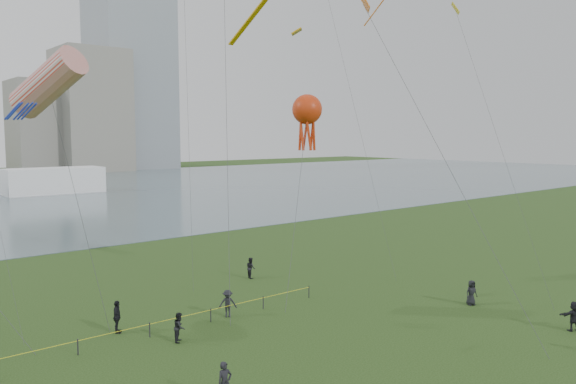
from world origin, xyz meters
TOP-DOWN VIEW (x-y plane):
  - ground_plane at (0.00, 0.00)m, footprint 400.00×400.00m
  - building_mid at (46.00, 162.00)m, footprint 20.00×20.00m
  - building_low at (32.00, 168.00)m, footprint 16.00×18.00m
  - pavilion_right at (14.00, 98.00)m, footprint 18.00×7.00m
  - fence at (-13.27, 13.53)m, footprint 24.07×0.07m
  - spectator_a at (-6.19, 11.87)m, footprint 0.98×1.00m
  - spectator_b at (-1.83, 13.66)m, footprint 1.28×1.14m
  - spectator_c at (-8.27, 15.36)m, footprint 0.95×1.18m
  - spectator_d at (12.05, 5.35)m, footprint 0.95×0.79m
  - spectator_e at (12.14, -1.26)m, footprint 1.64×1.31m
  - spectator_f at (-8.24, 4.29)m, footprint 0.69×0.48m
  - spectator_g at (4.93, 20.52)m, footprint 0.81×0.94m
  - kite_windsock at (-10.99, 17.01)m, footprint 4.86×5.11m
  - kite_octopus at (5.98, 15.06)m, footprint 5.58×4.08m
  - kite_delta at (5.83, 9.05)m, footprint 2.01×12.85m

SIDE VIEW (x-z plane):
  - ground_plane at x=0.00m, z-range 0.00..0.00m
  - fence at x=-13.27m, z-range 0.03..1.08m
  - spectator_a at x=-6.19m, z-range 0.00..1.62m
  - spectator_g at x=4.93m, z-range 0.00..1.65m
  - spectator_d at x=12.05m, z-range 0.00..1.67m
  - spectator_b at x=-1.83m, z-range 0.00..1.72m
  - spectator_e at x=12.14m, z-range 0.00..1.75m
  - spectator_f at x=-8.24m, z-range 0.00..1.79m
  - spectator_c at x=-8.27m, z-range 0.00..1.88m
  - pavilion_right at x=14.00m, z-range 0.00..5.00m
  - kite_octopus at x=5.98m, z-range 5.93..20.11m
  - building_low at x=32.00m, z-range 0.00..28.00m
  - kite_windsock at x=-10.99m, z-range 6.08..22.07m
  - kite_delta at x=5.83m, z-range 8.53..28.92m
  - building_mid at x=46.00m, z-range 0.00..38.00m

